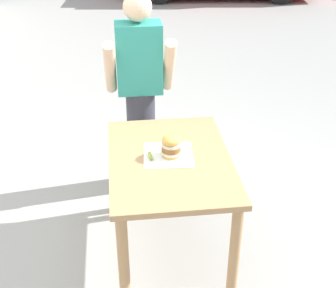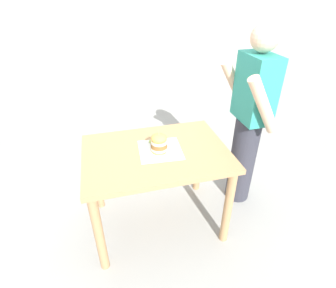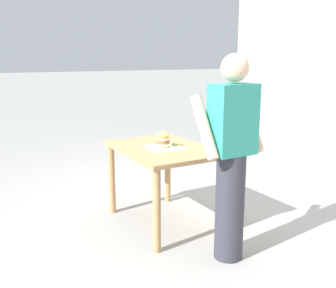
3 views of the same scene
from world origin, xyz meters
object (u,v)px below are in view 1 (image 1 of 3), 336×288
object	(u,v)px
sandwich	(171,146)
diner_across_table	(140,93)
patio_table	(170,175)
pickle_spear	(150,156)

from	to	relation	value
sandwich	diner_across_table	distance (m)	0.87
patio_table	sandwich	size ratio (longest dim) A/B	6.07
patio_table	diner_across_table	world-z (taller)	diner_across_table
patio_table	sandwich	distance (m)	0.21
sandwich	pickle_spear	size ratio (longest dim) A/B	2.25
sandwich	diner_across_table	world-z (taller)	diner_across_table
diner_across_table	patio_table	bearing A→B (deg)	-81.31
patio_table	sandwich	xyz separation A→B (m)	(0.01, 0.03, 0.21)
patio_table	diner_across_table	xyz separation A→B (m)	(-0.14, 0.89, 0.22)
sandwich	diner_across_table	size ratio (longest dim) A/B	0.11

